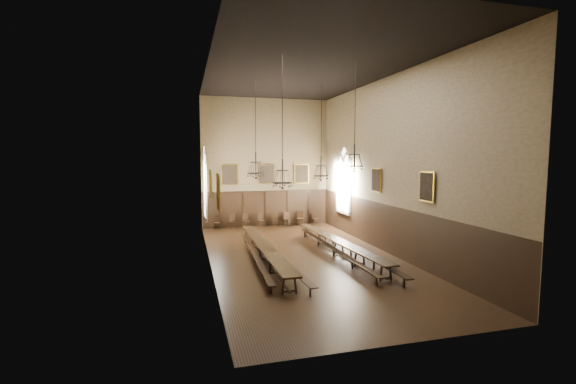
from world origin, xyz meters
name	(u,v)px	position (x,y,z in m)	size (l,w,h in m)	color
floor	(303,258)	(0.00, 0.00, -0.01)	(9.00, 18.00, 0.02)	black
ceiling	(304,70)	(0.00, 0.00, 9.01)	(9.00, 18.00, 0.02)	black
wall_back	(266,163)	(0.00, 9.01, 4.50)	(9.00, 0.02, 9.00)	#907C58
wall_front	(408,176)	(0.00, -9.01, 4.50)	(9.00, 0.02, 9.00)	#907C58
wall_left	(208,167)	(-4.51, 0.00, 4.50)	(0.02, 18.00, 9.00)	#907C58
wall_right	(388,166)	(4.51, 0.00, 4.50)	(0.02, 18.00, 9.00)	#907C58
wainscot_panelling	(304,233)	(0.00, 0.00, 1.25)	(9.00, 18.00, 2.50)	black
table_left	(265,253)	(-1.96, -0.10, 0.39)	(0.75, 10.11, 0.79)	black
table_right	(339,247)	(1.90, 0.12, 0.37)	(1.22, 9.61, 0.75)	black
bench_left_outer	(255,257)	(-2.45, -0.23, 0.26)	(0.62, 9.13, 0.41)	black
bench_left_inner	(274,255)	(-1.55, -0.27, 0.30)	(0.81, 10.46, 0.47)	black
bench_right_inner	(333,251)	(1.52, -0.11, 0.28)	(0.32, 9.86, 0.44)	black
bench_right_outer	(351,249)	(2.45, -0.18, 0.31)	(0.39, 10.72, 0.48)	black
chair_0	(217,225)	(-3.53, 8.55, 0.28)	(0.52, 0.52, 0.93)	black
chair_1	(233,224)	(-2.47, 8.49, 0.29)	(0.50, 0.50, 0.97)	black
chair_2	(246,224)	(-1.51, 8.60, 0.30)	(0.54, 0.54, 0.98)	black
chair_3	(262,223)	(-0.43, 8.47, 0.31)	(0.51, 0.51, 1.02)	black
chair_4	(275,223)	(0.53, 8.51, 0.29)	(0.50, 0.50, 0.96)	black
chair_5	(287,222)	(1.42, 8.52, 0.30)	(0.52, 0.52, 0.98)	black
chair_6	(300,221)	(2.40, 8.55, 0.31)	(0.57, 0.57, 1.02)	black
chair_7	(315,221)	(3.53, 8.53, 0.27)	(0.44, 0.44, 0.90)	black
chandelier_back_left	(256,167)	(-1.83, 2.79, 4.37)	(0.93, 0.93, 5.10)	black
chandelier_back_right	(321,170)	(1.83, 2.65, 4.21)	(0.88, 0.88, 5.28)	black
chandelier_front_left	(282,174)	(-1.70, -2.56, 4.29)	(0.79, 0.79, 5.24)	black
chandelier_front_right	(354,159)	(1.69, -2.05, 4.87)	(0.80, 0.80, 4.60)	black
portrait_back_0	(229,175)	(-2.60, 8.88, 3.70)	(1.10, 0.12, 1.40)	gold
portrait_back_1	(266,174)	(0.00, 8.88, 3.70)	(1.10, 0.12, 1.40)	gold
portrait_back_2	(302,174)	(2.60, 8.88, 3.70)	(1.10, 0.12, 1.40)	gold
portrait_left_0	(210,183)	(-4.38, 1.00, 3.70)	(0.12, 1.00, 1.30)	gold
portrait_left_1	(218,192)	(-4.38, -3.50, 3.70)	(0.12, 1.00, 1.30)	gold
portrait_right_0	(376,180)	(4.38, 1.00, 3.70)	(0.12, 1.00, 1.30)	gold
portrait_right_1	(427,187)	(4.38, -3.50, 3.70)	(0.12, 1.00, 1.30)	gold
window_right	(344,180)	(4.43, 5.50, 3.40)	(0.20, 2.20, 4.60)	white
window_left	(205,183)	(-4.43, 5.50, 3.40)	(0.20, 2.20, 4.60)	white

